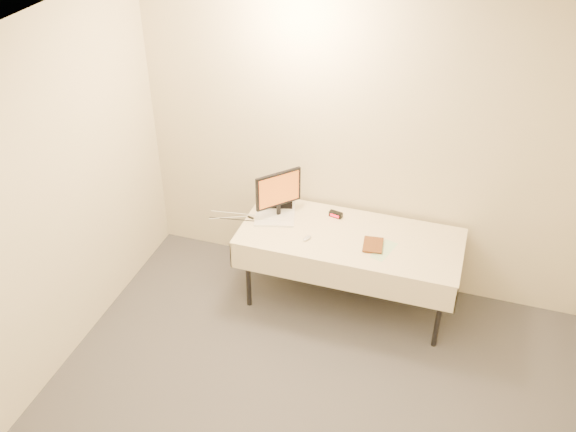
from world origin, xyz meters
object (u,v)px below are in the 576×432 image
(monitor, at_px, (278,191))
(book, at_px, (364,234))
(table, at_px, (350,242))
(laptop, at_px, (275,210))

(monitor, xyz_separation_m, book, (0.80, -0.19, -0.15))
(table, xyz_separation_m, book, (0.13, -0.10, 0.17))
(table, distance_m, monitor, 0.74)
(table, height_order, laptop, laptop)
(laptop, bearing_deg, monitor, -16.54)
(laptop, relative_size, monitor, 0.94)
(table, bearing_deg, monitor, 172.19)
(table, relative_size, book, 8.71)
(table, xyz_separation_m, monitor, (-0.67, 0.09, 0.32))
(table, distance_m, book, 0.23)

